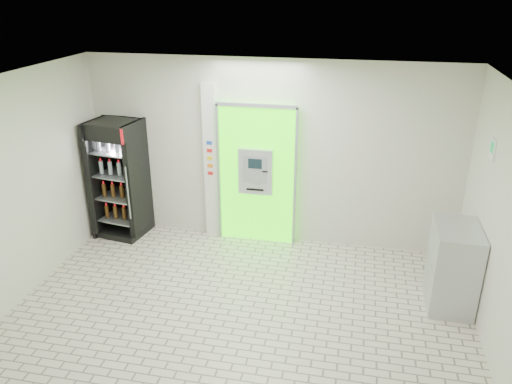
# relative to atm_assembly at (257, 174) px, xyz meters

# --- Properties ---
(ground) EXTENTS (6.00, 6.00, 0.00)m
(ground) POSITION_rel_atm_assembly_xyz_m (0.20, -2.41, -1.17)
(ground) COLOR #BDAE9C
(ground) RESTS_ON ground
(room_shell) EXTENTS (6.00, 6.00, 6.00)m
(room_shell) POSITION_rel_atm_assembly_xyz_m (0.20, -2.41, 0.67)
(room_shell) COLOR beige
(room_shell) RESTS_ON ground
(atm_assembly) EXTENTS (1.30, 0.24, 2.33)m
(atm_assembly) POSITION_rel_atm_assembly_xyz_m (0.00, 0.00, 0.00)
(atm_assembly) COLOR #2FE604
(atm_assembly) RESTS_ON ground
(pillar) EXTENTS (0.22, 0.11, 2.60)m
(pillar) POSITION_rel_atm_assembly_xyz_m (-0.78, 0.04, 0.13)
(pillar) COLOR silver
(pillar) RESTS_ON ground
(beverage_cooler) EXTENTS (0.84, 0.79, 1.99)m
(beverage_cooler) POSITION_rel_atm_assembly_xyz_m (-2.30, -0.25, -0.22)
(beverage_cooler) COLOR black
(beverage_cooler) RESTS_ON ground
(steel_cabinet) EXTENTS (0.59, 0.86, 1.14)m
(steel_cabinet) POSITION_rel_atm_assembly_xyz_m (2.91, -1.29, -0.60)
(steel_cabinet) COLOR #AFB1B7
(steel_cabinet) RESTS_ON ground
(exit_sign) EXTENTS (0.02, 0.22, 0.26)m
(exit_sign) POSITION_rel_atm_assembly_xyz_m (3.19, -1.01, 0.95)
(exit_sign) COLOR white
(exit_sign) RESTS_ON room_shell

